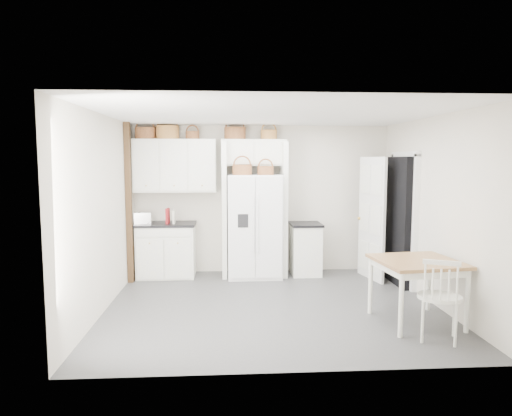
{
  "coord_description": "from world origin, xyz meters",
  "views": [
    {
      "loc": [
        -0.61,
        -6.09,
        2.0
      ],
      "look_at": [
        -0.2,
        0.4,
        1.31
      ],
      "focal_mm": 32.0,
      "sensor_mm": 36.0,
      "label": 1
    }
  ],
  "objects": [
    {
      "name": "cookbook_red",
      "position": [
        -1.62,
        1.62,
        1.06
      ],
      "size": [
        0.06,
        0.18,
        0.26
      ],
      "primitive_type": "cube",
      "rotation": [
        0.0,
        0.0,
        -0.1
      ],
      "color": "maroon",
      "rests_on": "counter_left"
    },
    {
      "name": "wall_left",
      "position": [
        -2.25,
        0.0,
        1.3
      ],
      "size": [
        0.0,
        4.0,
        4.0
      ],
      "primitive_type": "plane",
      "rotation": [
        1.57,
        0.0,
        1.57
      ],
      "color": "beige",
      "rests_on": "floor"
    },
    {
      "name": "base_cab_right",
      "position": [
        0.75,
        1.7,
        0.43
      ],
      "size": [
        0.49,
        0.59,
        0.87
      ],
      "primitive_type": "cube",
      "color": "white",
      "rests_on": "floor"
    },
    {
      "name": "upper_cabinet",
      "position": [
        -1.5,
        1.83,
        1.9
      ],
      "size": [
        1.4,
        0.34,
        0.9
      ],
      "primitive_type": "cube",
      "color": "white",
      "rests_on": "wall_back"
    },
    {
      "name": "basket_fridge_b",
      "position": [
        0.03,
        1.53,
        1.82
      ],
      "size": [
        0.27,
        0.27,
        0.15
      ],
      "primitive_type": "cylinder",
      "color": "#582F1F",
      "rests_on": "refrigerator"
    },
    {
      "name": "trim_post",
      "position": [
        -2.2,
        1.35,
        1.3
      ],
      "size": [
        0.09,
        0.09,
        2.6
      ],
      "primitive_type": "cube",
      "color": "#3E2918",
      "rests_on": "floor"
    },
    {
      "name": "basket_upper_b",
      "position": [
        -1.62,
        1.83,
        2.46
      ],
      "size": [
        0.39,
        0.39,
        0.23
      ],
      "primitive_type": "cylinder",
      "color": "olive",
      "rests_on": "upper_cabinet"
    },
    {
      "name": "basket_fridge_a",
      "position": [
        -0.36,
        1.53,
        1.84
      ],
      "size": [
        0.32,
        0.32,
        0.17
      ],
      "primitive_type": "cylinder",
      "color": "#582F1F",
      "rests_on": "refrigerator"
    },
    {
      "name": "basket_bridge_a",
      "position": [
        -0.47,
        1.83,
        2.45
      ],
      "size": [
        0.37,
        0.37,
        0.21
      ],
      "primitive_type": "cylinder",
      "color": "#582F1F",
      "rests_on": "bridge_cabinet"
    },
    {
      "name": "ceiling",
      "position": [
        0.0,
        0.0,
        2.6
      ],
      "size": [
        4.5,
        4.5,
        0.0
      ],
      "primitive_type": "plane",
      "color": "white",
      "rests_on": "wall_back"
    },
    {
      "name": "fridge_panel_left",
      "position": [
        -0.66,
        1.7,
        1.15
      ],
      "size": [
        0.08,
        0.6,
        2.3
      ],
      "primitive_type": "cube",
      "color": "white",
      "rests_on": "floor"
    },
    {
      "name": "basket_bridge_b",
      "position": [
        0.11,
        1.83,
        2.43
      ],
      "size": [
        0.28,
        0.28,
        0.16
      ],
      "primitive_type": "cylinder",
      "color": "olive",
      "rests_on": "bridge_cabinet"
    },
    {
      "name": "counter_left",
      "position": [
        -1.66,
        1.7,
        0.91
      ],
      "size": [
        1.0,
        0.65,
        0.04
      ],
      "primitive_type": "cube",
      "color": "black",
      "rests_on": "base_cab_left"
    },
    {
      "name": "fridge_panel_right",
      "position": [
        0.36,
        1.7,
        1.15
      ],
      "size": [
        0.08,
        0.6,
        2.3
      ],
      "primitive_type": "cube",
      "color": "white",
      "rests_on": "floor"
    },
    {
      "name": "toaster",
      "position": [
        -2.04,
        1.63,
        1.03
      ],
      "size": [
        0.3,
        0.2,
        0.19
      ],
      "primitive_type": "cube",
      "rotation": [
        0.0,
        0.0,
        0.17
      ],
      "color": "silver",
      "rests_on": "counter_left"
    },
    {
      "name": "counter_right",
      "position": [
        0.75,
        1.7,
        0.88
      ],
      "size": [
        0.53,
        0.63,
        0.04
      ],
      "primitive_type": "cube",
      "color": "black",
      "rests_on": "base_cab_right"
    },
    {
      "name": "floor",
      "position": [
        0.0,
        0.0,
        0.0
      ],
      "size": [
        4.5,
        4.5,
        0.0
      ],
      "primitive_type": "plane",
      "color": "#3E3E3F",
      "rests_on": "ground"
    },
    {
      "name": "door_slab",
      "position": [
        1.8,
        1.33,
        1.02
      ],
      "size": [
        0.21,
        0.79,
        2.05
      ],
      "primitive_type": "cube",
      "rotation": [
        0.0,
        0.0,
        -1.36
      ],
      "color": "white",
      "rests_on": "floor"
    },
    {
      "name": "cookbook_cream",
      "position": [
        -1.51,
        1.62,
        1.04
      ],
      "size": [
        0.04,
        0.15,
        0.23
      ],
      "primitive_type": "cube",
      "rotation": [
        0.0,
        0.0,
        -0.02
      ],
      "color": "beige",
      "rests_on": "counter_left"
    },
    {
      "name": "basket_upper_a",
      "position": [
        -1.99,
        1.83,
        2.45
      ],
      "size": [
        0.34,
        0.34,
        0.19
      ],
      "primitive_type": "cylinder",
      "color": "#582F1F",
      "rests_on": "upper_cabinet"
    },
    {
      "name": "doorway_void",
      "position": [
        2.16,
        1.0,
        1.02
      ],
      "size": [
        0.18,
        0.85,
        2.05
      ],
      "primitive_type": "cube",
      "color": "black",
      "rests_on": "floor"
    },
    {
      "name": "refrigerator",
      "position": [
        -0.15,
        1.63,
        0.88
      ],
      "size": [
        0.91,
        0.73,
        1.75
      ],
      "primitive_type": "cube",
      "color": "white",
      "rests_on": "floor"
    },
    {
      "name": "bridge_cabinet",
      "position": [
        -0.15,
        1.83,
        2.12
      ],
      "size": [
        1.12,
        0.34,
        0.45
      ],
      "primitive_type": "cube",
      "color": "white",
      "rests_on": "wall_back"
    },
    {
      "name": "wall_back",
      "position": [
        0.0,
        2.0,
        1.3
      ],
      "size": [
        4.5,
        0.0,
        4.5
      ],
      "primitive_type": "plane",
      "rotation": [
        1.57,
        0.0,
        0.0
      ],
      "color": "beige",
      "rests_on": "floor"
    },
    {
      "name": "wall_right",
      "position": [
        2.25,
        0.0,
        1.3
      ],
      "size": [
        0.0,
        4.0,
        4.0
      ],
      "primitive_type": "plane",
      "rotation": [
        1.57,
        0.0,
        -1.57
      ],
      "color": "beige",
      "rests_on": "floor"
    },
    {
      "name": "base_cab_left",
      "position": [
        -1.66,
        1.7,
        0.44
      ],
      "size": [
        0.96,
        0.61,
        0.89
      ],
      "primitive_type": "cube",
      "color": "white",
      "rests_on": "floor"
    },
    {
      "name": "windsor_chair",
      "position": [
        1.73,
        -1.31,
        0.49
      ],
      "size": [
        0.61,
        0.59,
        0.97
      ],
      "primitive_type": "cube",
      "rotation": [
        0.0,
        0.0,
        -0.42
      ],
      "color": "white",
      "rests_on": "floor"
    },
    {
      "name": "basket_upper_c",
      "position": [
        -1.2,
        1.83,
        2.42
      ],
      "size": [
        0.24,
        0.24,
        0.14
      ],
      "primitive_type": "cylinder",
      "color": "#582F1F",
      "rests_on": "upper_cabinet"
    },
    {
      "name": "dining_table",
      "position": [
        1.7,
        -0.76,
        0.39
      ],
      "size": [
        1.04,
        1.04,
        0.79
      ],
      "primitive_type": "cube",
      "rotation": [
        0.0,
        0.0,
        0.11
      ],
      "color": "brown",
      "rests_on": "floor"
    }
  ]
}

